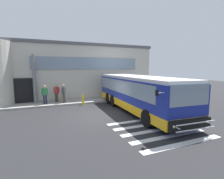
% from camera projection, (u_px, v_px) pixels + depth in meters
% --- Properties ---
extents(ground_plane, '(80.00, 90.00, 0.02)m').
position_uv_depth(ground_plane, '(98.00, 114.00, 12.08)').
color(ground_plane, '#232326').
rests_on(ground_plane, ground).
extents(bay_paint_stripes, '(4.40, 3.96, 0.01)m').
position_uv_depth(bay_paint_stripes, '(158.00, 130.00, 9.01)').
color(bay_paint_stripes, silver).
rests_on(bay_paint_stripes, ground).
extents(terminal_building, '(18.87, 13.80, 5.92)m').
position_uv_depth(terminal_building, '(65.00, 71.00, 22.00)').
color(terminal_building, beige).
rests_on(terminal_building, ground).
extents(boarding_curb, '(21.07, 2.00, 0.15)m').
position_uv_depth(boarding_curb, '(83.00, 101.00, 16.46)').
color(boarding_curb, '#9E9B93').
rests_on(boarding_curb, ground).
extents(entry_support_column, '(0.28, 0.28, 4.38)m').
position_uv_depth(entry_support_column, '(34.00, 79.00, 15.10)').
color(entry_support_column, slate).
rests_on(entry_support_column, boarding_curb).
extents(bus_main_foreground, '(3.58, 11.19, 2.70)m').
position_uv_depth(bus_main_foreground, '(137.00, 94.00, 12.94)').
color(bus_main_foreground, navy).
rests_on(bus_main_foreground, ground).
extents(passenger_near_column, '(0.56, 0.34, 1.68)m').
position_uv_depth(passenger_near_column, '(45.00, 94.00, 14.75)').
color(passenger_near_column, '#1E2338').
rests_on(passenger_near_column, boarding_curb).
extents(passenger_by_doorway, '(0.51, 0.51, 1.68)m').
position_uv_depth(passenger_by_doorway, '(57.00, 92.00, 15.66)').
color(passenger_by_doorway, '#4C4233').
rests_on(passenger_by_doorway, boarding_curb).
extents(passenger_at_curb_edge, '(0.38, 0.52, 1.68)m').
position_uv_depth(passenger_at_curb_edge, '(64.00, 93.00, 15.41)').
color(passenger_at_curb_edge, '#4C4233').
rests_on(passenger_at_curb_edge, boarding_curb).
extents(safety_bollard_yellow, '(0.18, 0.18, 0.90)m').
position_uv_depth(safety_bollard_yellow, '(83.00, 100.00, 15.23)').
color(safety_bollard_yellow, yellow).
rests_on(safety_bollard_yellow, ground).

